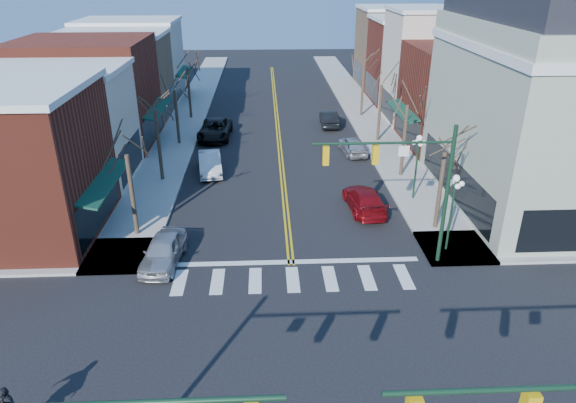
{
  "coord_description": "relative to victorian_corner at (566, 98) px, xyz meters",
  "views": [
    {
      "loc": [
        -1.2,
        -14.53,
        13.72
      ],
      "look_at": [
        -0.09,
        9.08,
        2.8
      ],
      "focal_mm": 32.0,
      "sensor_mm": 36.0,
      "label": 1
    }
  ],
  "objects": [
    {
      "name": "ground",
      "position": [
        -16.5,
        -14.5,
        -6.66
      ],
      "size": [
        160.0,
        160.0,
        0.0
      ],
      "primitive_type": "plane",
      "color": "black",
      "rests_on": "ground"
    },
    {
      "name": "sidewalk_left",
      "position": [
        -25.25,
        5.5,
        -6.58
      ],
      "size": [
        3.5,
        70.0,
        0.15
      ],
      "primitive_type": "cube",
      "color": "#9E9B93",
      "rests_on": "ground"
    },
    {
      "name": "sidewalk_right",
      "position": [
        -7.75,
        5.5,
        -6.58
      ],
      "size": [
        3.5,
        70.0,
        0.15
      ],
      "primitive_type": "cube",
      "color": "#9E9B93",
      "rests_on": "ground"
    },
    {
      "name": "bldg_left_stucco_a",
      "position": [
        -32.0,
        5.0,
        -2.91
      ],
      "size": [
        10.0,
        7.0,
        7.5
      ],
      "primitive_type": "cube",
      "color": "beige",
      "rests_on": "ground"
    },
    {
      "name": "bldg_left_brick_b",
      "position": [
        -32.0,
        13.0,
        -2.41
      ],
      "size": [
        10.0,
        9.0,
        8.5
      ],
      "primitive_type": "cube",
      "color": "maroon",
      "rests_on": "ground"
    },
    {
      "name": "bldg_left_tan",
      "position": [
        -32.0,
        21.25,
        -2.76
      ],
      "size": [
        10.0,
        7.5,
        7.8
      ],
      "primitive_type": "cube",
      "color": "#917150",
      "rests_on": "ground"
    },
    {
      "name": "bldg_left_stucco_b",
      "position": [
        -32.0,
        29.0,
        -2.56
      ],
      "size": [
        10.0,
        8.0,
        8.2
      ],
      "primitive_type": "cube",
      "color": "beige",
      "rests_on": "ground"
    },
    {
      "name": "bldg_right_brick_a",
      "position": [
        -1.0,
        11.25,
        -2.66
      ],
      "size": [
        10.0,
        8.5,
        8.0
      ],
      "primitive_type": "cube",
      "color": "maroon",
      "rests_on": "ground"
    },
    {
      "name": "bldg_right_stucco",
      "position": [
        -1.0,
        19.0,
        -1.66
      ],
      "size": [
        10.0,
        7.0,
        10.0
      ],
      "primitive_type": "cube",
      "color": "beige",
      "rests_on": "ground"
    },
    {
      "name": "bldg_right_brick_b",
      "position": [
        -1.0,
        26.5,
        -2.41
      ],
      "size": [
        10.0,
        8.0,
        8.5
      ],
      "primitive_type": "cube",
      "color": "maroon",
      "rests_on": "ground"
    },
    {
      "name": "bldg_right_tan",
      "position": [
        -1.0,
        34.5,
        -2.16
      ],
      "size": [
        10.0,
        8.0,
        9.0
      ],
      "primitive_type": "cube",
      "color": "#917150",
      "rests_on": "ground"
    },
    {
      "name": "victorian_corner",
      "position": [
        0.0,
        0.0,
        0.0
      ],
      "size": [
        12.25,
        14.25,
        13.3
      ],
      "color": "#9CA690",
      "rests_on": "ground"
    },
    {
      "name": "traffic_mast_far_right",
      "position": [
        -10.95,
        -7.1,
        -1.95
      ],
      "size": [
        6.6,
        0.28,
        7.2
      ],
      "color": "#14331E",
      "rests_on": "ground"
    },
    {
      "name": "lamppost_corner",
      "position": [
        -8.3,
        -6.0,
        -3.7
      ],
      "size": [
        0.36,
        0.36,
        4.33
      ],
      "color": "#14331E",
      "rests_on": "ground"
    },
    {
      "name": "lamppost_midblock",
      "position": [
        -8.3,
        0.5,
        -3.7
      ],
      "size": [
        0.36,
        0.36,
        4.33
      ],
      "color": "#14331E",
      "rests_on": "ground"
    },
    {
      "name": "tree_left_a",
      "position": [
        -24.9,
        -3.5,
        -4.28
      ],
      "size": [
        0.24,
        0.24,
        4.76
      ],
      "primitive_type": "cylinder",
      "color": "#382B21",
      "rests_on": "ground"
    },
    {
      "name": "tree_left_b",
      "position": [
        -24.9,
        4.5,
        -4.14
      ],
      "size": [
        0.24,
        0.24,
        5.04
      ],
      "primitive_type": "cylinder",
      "color": "#382B21",
      "rests_on": "ground"
    },
    {
      "name": "tree_left_c",
      "position": [
        -24.9,
        12.5,
        -4.38
      ],
      "size": [
        0.24,
        0.24,
        4.55
      ],
      "primitive_type": "cylinder",
      "color": "#382B21",
      "rests_on": "ground"
    },
    {
      "name": "tree_left_d",
      "position": [
        -24.9,
        20.5,
        -4.21
      ],
      "size": [
        0.24,
        0.24,
        4.9
      ],
      "primitive_type": "cylinder",
      "color": "#382B21",
      "rests_on": "ground"
    },
    {
      "name": "tree_right_a",
      "position": [
        -8.1,
        -3.5,
        -4.35
      ],
      "size": [
        0.24,
        0.24,
        4.62
      ],
      "primitive_type": "cylinder",
      "color": "#382B21",
      "rests_on": "ground"
    },
    {
      "name": "tree_right_b",
      "position": [
        -8.1,
        4.5,
        -4.07
      ],
      "size": [
        0.24,
        0.24,
        5.18
      ],
      "primitive_type": "cylinder",
      "color": "#382B21",
      "rests_on": "ground"
    },
    {
      "name": "tree_right_c",
      "position": [
        -8.1,
        12.5,
        -4.24
      ],
      "size": [
        0.24,
        0.24,
        4.83
      ],
      "primitive_type": "cylinder",
      "color": "#382B21",
      "rests_on": "ground"
    },
    {
      "name": "tree_right_d",
      "position": [
        -8.1,
        20.5,
        -4.17
      ],
      "size": [
        0.24,
        0.24,
        4.97
      ],
      "primitive_type": "cylinder",
      "color": "#382B21",
      "rests_on": "ground"
    },
    {
      "name": "car_left_near",
      "position": [
        -22.9,
        -6.5,
        -5.93
      ],
      "size": [
        2.14,
        4.4,
        1.45
      ],
      "primitive_type": "imported",
      "rotation": [
        0.0,
        0.0,
        -0.1
      ],
      "color": "#B1B1B6",
      "rests_on": "ground"
    },
    {
      "name": "car_left_mid",
      "position": [
        -21.71,
        5.91,
        -5.93
      ],
      "size": [
        2.12,
        4.6,
        1.46
      ],
      "primitive_type": "imported",
      "rotation": [
        0.0,
        0.0,
        0.13
      ],
      "color": "silver",
      "rests_on": "ground"
    },
    {
      "name": "car_left_far",
      "position": [
        -22.01,
        14.16,
        -5.88
      ],
      "size": [
        2.84,
        5.7,
        1.55
      ],
      "primitive_type": "imported",
      "rotation": [
        0.0,
        0.0,
        -0.05
      ],
      "color": "black",
      "rests_on": "ground"
    },
    {
      "name": "car_right_near",
      "position": [
        -11.7,
        -0.82,
        -5.96
      ],
      "size": [
        2.29,
        4.93,
        1.39
      ],
      "primitive_type": "imported",
      "rotation": [
        0.0,
        0.0,
        3.21
      ],
      "color": "maroon",
      "rests_on": "ground"
    },
    {
      "name": "car_right_mid",
      "position": [
        -10.74,
        9.52,
        -5.96
      ],
      "size": [
        2.08,
        4.22,
        1.39
      ],
      "primitive_type": "imported",
      "rotation": [
        0.0,
        0.0,
        3.25
      ],
      "color": "#BABABF",
      "rests_on": "ground"
    },
    {
      "name": "car_right_far",
      "position": [
        -11.7,
        17.33,
        -5.95
      ],
      "size": [
        1.58,
        4.31,
        1.41
      ],
      "primitive_type": "imported",
      "rotation": [
        0.0,
        0.0,
        3.12
      ],
      "color": "black",
      "rests_on": "ground"
    }
  ]
}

